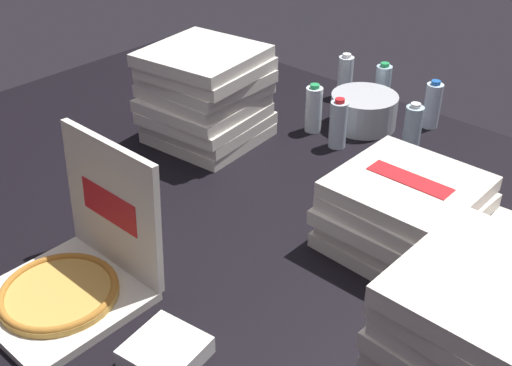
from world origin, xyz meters
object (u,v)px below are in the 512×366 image
pizza_stack_left_near (206,96)px  water_bottle_5 (382,86)px  water_bottle_0 (432,105)px  water_bottle_2 (338,124)px  water_bottle_4 (412,129)px  open_pizza_box (75,269)px  ice_bucket (364,110)px  pizza_stack_center_far (491,349)px  water_bottle_3 (314,109)px  napkin_pile (165,352)px  water_bottle_1 (345,76)px  pizza_stack_left_far (403,214)px

pizza_stack_left_near → water_bottle_5: (0.35, 0.71, -0.09)m
water_bottle_0 → water_bottle_5: bearing=173.5°
water_bottle_2 → water_bottle_4: same height
pizza_stack_left_near → water_bottle_4: size_ratio=2.24×
open_pizza_box → water_bottle_0: open_pizza_box is taller
ice_bucket → open_pizza_box: bearing=-90.2°
open_pizza_box → water_bottle_2: bearing=88.5°
pizza_stack_left_near → pizza_stack_center_far: bearing=-20.0°
water_bottle_3 → water_bottle_5: same height
water_bottle_4 → napkin_pile: 1.31m
pizza_stack_left_near → ice_bucket: (0.39, 0.50, -0.12)m
water_bottle_5 → napkin_pile: size_ratio=1.16×
water_bottle_3 → water_bottle_5: 0.39m
open_pizza_box → water_bottle_5: 1.58m
pizza_stack_left_near → open_pizza_box: bearing=-66.0°
pizza_stack_left_near → napkin_pile: size_ratio=2.60×
water_bottle_1 → water_bottle_2: (0.25, -0.40, 0.00)m
water_bottle_0 → water_bottle_2: 0.43m
ice_bucket → water_bottle_5: size_ratio=1.35×
ice_bucket → water_bottle_5: bearing=102.3°
open_pizza_box → napkin_pile: size_ratio=2.42×
pizza_stack_left_near → pizza_stack_center_far: (1.37, -0.50, -0.00)m
water_bottle_5 → open_pizza_box: bearing=-88.5°
pizza_stack_center_far → water_bottle_2: bearing=140.4°
water_bottle_1 → water_bottle_4: (0.48, -0.25, 0.00)m
open_pizza_box → water_bottle_0: (0.21, 1.55, 0.01)m
pizza_stack_center_far → water_bottle_5: pizza_stack_center_far is taller
water_bottle_5 → water_bottle_1: bearing=-174.0°
pizza_stack_left_near → pizza_stack_left_far: size_ratio=1.09×
water_bottle_5 → pizza_stack_left_near: bearing=-116.0°
pizza_stack_center_far → water_bottle_1: size_ratio=2.17×
water_bottle_3 → water_bottle_1: bearing=105.7°
pizza_stack_left_far → water_bottle_4: bearing=117.5°
water_bottle_0 → water_bottle_4: (0.05, -0.24, 0.00)m
pizza_stack_center_far → napkin_pile: (-0.62, -0.37, -0.16)m
pizza_stack_center_far → water_bottle_3: size_ratio=2.17×
pizza_stack_center_far → water_bottle_1: (-1.20, 1.19, -0.09)m
open_pizza_box → water_bottle_0: size_ratio=2.08×
pizza_stack_center_far → water_bottle_5: (-1.02, 1.21, -0.09)m
pizza_stack_left_near → water_bottle_4: (0.65, 0.44, -0.09)m
water_bottle_2 → water_bottle_4: 0.28m
open_pizza_box → water_bottle_2: size_ratio=2.08×
open_pizza_box → water_bottle_2: open_pizza_box is taller
pizza_stack_left_near → water_bottle_1: bearing=76.5°
open_pizza_box → napkin_pile: (0.36, -0.00, -0.06)m
water_bottle_0 → water_bottle_5: 0.25m
pizza_stack_left_far → water_bottle_0: bearing=112.9°
pizza_stack_left_far → water_bottle_2: 0.64m
pizza_stack_left_far → pizza_stack_left_near: bearing=174.2°
pizza_stack_center_far → water_bottle_3: 1.38m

